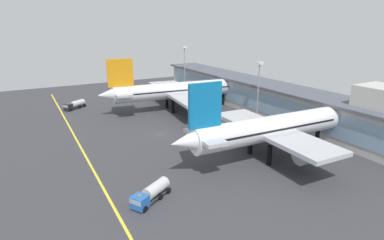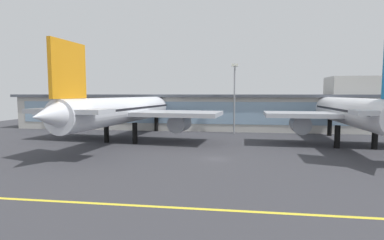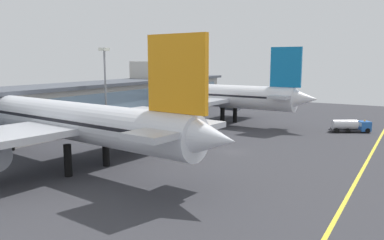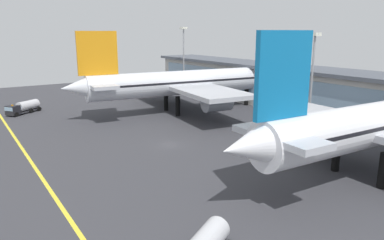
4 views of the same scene
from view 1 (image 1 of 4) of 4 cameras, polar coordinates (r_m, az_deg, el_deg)
ground_plane at (r=89.85m, az=-5.93°, el=-2.59°), size 181.94×181.94×0.00m
taxiway_centreline_stripe at (r=84.36m, az=-19.82°, el=-4.92°), size 145.55×0.50×0.01m
terminal_building at (r=109.35m, az=15.14°, el=3.72°), size 132.96×14.00×16.03m
airliner_near_left at (r=113.66m, az=-2.54°, el=5.46°), size 44.41×57.78×19.53m
airliner_near_right at (r=74.20m, az=14.41°, el=-1.56°), size 35.76×50.57×19.46m
fuel_tanker_truck at (r=57.06m, az=-7.69°, el=-13.32°), size 6.70×9.02×2.90m
baggage_tug_near at (r=123.79m, az=-20.94°, el=2.63°), size 7.14×8.82×2.90m
apron_light_mast_west at (r=143.38m, az=-1.39°, el=10.68°), size 1.80×1.80×20.89m
apron_light_mast_centre at (r=101.13m, az=12.23°, el=6.96°), size 1.80×1.80×19.19m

